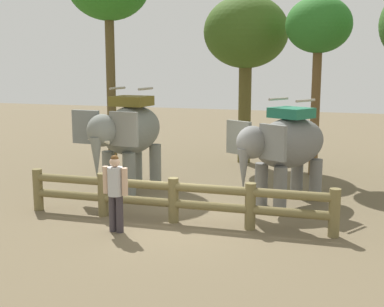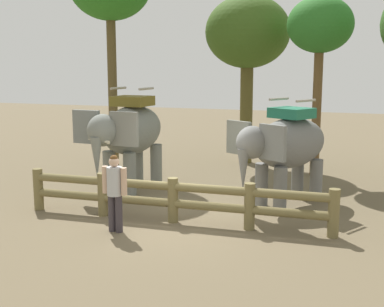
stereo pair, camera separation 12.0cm
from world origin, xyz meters
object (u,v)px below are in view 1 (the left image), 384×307
Objects in this scene: tourist_woman_in_black at (115,188)px; elephant_near_left at (128,133)px; log_fence at (173,197)px; tree_far_left at (246,35)px; tree_back_center at (319,29)px; elephant_center at (285,146)px.

elephant_near_left is at bearing 111.48° from tourist_woman_in_black.
log_fence is 1.22× the size of tree_far_left.
log_fence is 1.28× the size of tree_back_center.
log_fence is 2.13× the size of elephant_near_left.
tourist_woman_in_black is 0.28× the size of tree_far_left.
tourist_woman_in_black is at bearing -131.69° from log_fence.
elephant_near_left is 0.57× the size of tree_far_left.
tourist_woman_in_black is (-0.94, -1.05, 0.38)m from log_fence.
tourist_woman_in_black is 9.60m from tree_far_left.
tree_far_left is at bearing 66.94° from elephant_near_left.
tree_far_left reaches higher than elephant_center.
elephant_center is at bearing -1.98° from elephant_near_left.
tree_back_center is (4.90, 3.81, 3.08)m from elephant_near_left.
elephant_near_left is (-2.35, 2.55, 1.06)m from log_fence.
tree_back_center reaches higher than tourist_woman_in_black.
tourist_woman_in_black is 9.01m from tree_back_center.
tree_far_left is at bearing 113.24° from elephant_center.
log_fence is at bearing -89.05° from tree_far_left.
elephant_center is 4.68m from tourist_woman_in_black.
elephant_near_left reaches higher than elephant_center.
tourist_woman_in_black reaches higher than log_fence.
elephant_center is at bearing 47.83° from tourist_woman_in_black.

